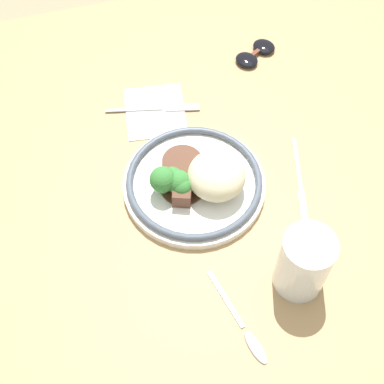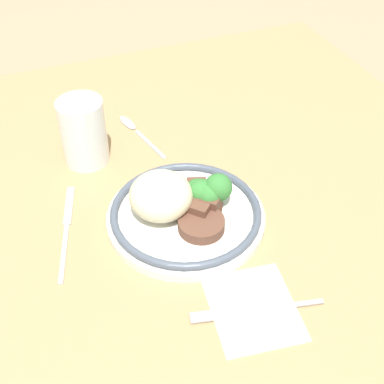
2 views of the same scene
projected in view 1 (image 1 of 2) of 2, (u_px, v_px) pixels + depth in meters
ground_plane at (222, 201)px, 0.95m from camera, size 8.00×8.00×0.00m
dining_table at (222, 195)px, 0.93m from camera, size 1.11×1.18×0.04m
napkin at (155, 111)px, 1.02m from camera, size 0.15×0.13×0.00m
plate at (196, 180)px, 0.90m from camera, size 0.24×0.24×0.08m
juice_glass at (303, 264)px, 0.78m from camera, size 0.08×0.08×0.12m
fork at (162, 108)px, 1.02m from camera, size 0.05×0.18×0.00m
knife at (301, 188)px, 0.92m from camera, size 0.20×0.07×0.00m
spoon at (248, 335)px, 0.78m from camera, size 0.16×0.05×0.01m
sunglasses at (255, 53)px, 1.10m from camera, size 0.09×0.11×0.01m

